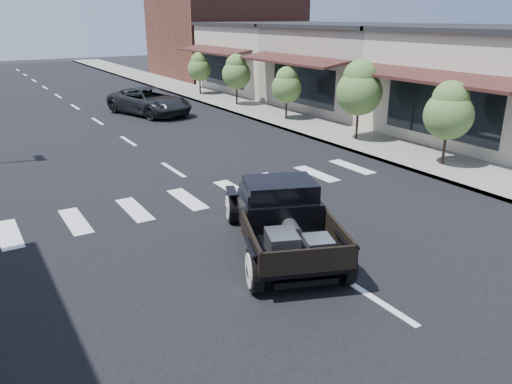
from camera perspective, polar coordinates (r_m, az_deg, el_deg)
ground at (r=11.96m, az=3.57°, el=-5.90°), size 120.00×120.00×0.00m
road at (r=25.15m, az=-16.49°, el=6.96°), size 14.00×80.00×0.02m
road_markings at (r=20.48m, az=-12.67°, el=4.52°), size 12.00×60.00×0.06m
sidewalk_right at (r=28.47m, az=0.34°, el=9.27°), size 3.00×80.00×0.15m
storefront_mid at (r=30.60m, az=13.13°, el=13.61°), size 10.00×9.00×4.50m
storefront_far at (r=37.55m, az=3.26°, el=15.06°), size 10.00×9.00×4.50m
far_building_right at (r=46.28m, az=-3.55°, el=17.44°), size 11.00×10.00×7.00m
small_tree_a at (r=18.65m, az=21.01°, el=7.18°), size 1.69×1.69×2.82m
small_tree_b at (r=21.59m, az=11.64°, el=10.08°), size 1.91×1.91×3.18m
small_tree_c at (r=25.70m, az=3.51°, el=11.13°), size 1.51×1.51×2.51m
small_tree_d at (r=30.02m, az=-2.25°, el=12.63°), size 1.68×1.68×2.80m
small_tree_e at (r=34.49m, az=-6.46°, el=13.26°), size 1.57×1.57×2.61m
hotrod_pickup at (r=11.29m, az=2.95°, el=-2.85°), size 3.82×5.30×1.67m
second_car at (r=28.18m, az=-12.07°, el=10.09°), size 3.85×5.71×1.45m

